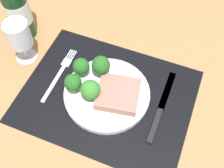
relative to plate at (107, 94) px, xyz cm
name	(u,v)px	position (x,y,z in cm)	size (l,w,h in cm)	color
ground_plane	(107,99)	(0.00, 0.00, -2.60)	(140.00, 110.00, 3.00)	#996D42
placemat	(107,96)	(0.00, 0.00, -0.95)	(45.37, 35.13, 0.30)	black
plate	(107,94)	(0.00, 0.00, 0.00)	(23.04, 23.04, 1.60)	silver
steak	(118,95)	(3.19, -0.40, 1.96)	(10.80, 10.47, 2.31)	#9E6B5B
broccoli_front_edge	(90,90)	(-3.23, -2.98, 4.52)	(5.16, 5.16, 6.39)	#5B8942
broccoli_near_fork	(101,65)	(-3.68, 4.91, 4.81)	(5.01, 5.01, 6.70)	#6B994C
broccoli_center	(81,67)	(-8.55, 2.88, 4.43)	(4.53, 4.53, 5.98)	#6B994C
broccoli_near_steak	(73,83)	(-8.27, -2.66, 4.49)	(4.56, 4.56, 6.12)	#6B994C
fork	(60,74)	(-15.10, 1.42, -0.55)	(2.40, 19.20, 0.50)	silver
knife	(160,111)	(14.66, 0.53, -0.50)	(1.80, 23.00, 0.80)	black
wine_bottle	(16,7)	(-32.62, 11.84, 9.44)	(7.33, 7.33, 28.25)	#143819
wine_glass	(19,36)	(-27.35, 3.82, 7.66)	(6.72, 6.72, 13.33)	silver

